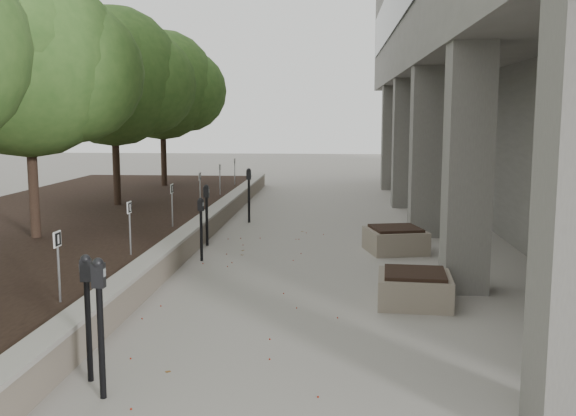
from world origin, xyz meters
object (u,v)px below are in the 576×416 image
(planter_front, at_px, (414,288))
(crabapple_tree_4, at_px, (114,106))
(crabapple_tree_5, at_px, (162,108))
(parking_meter_2, at_px, (88,318))
(parking_meter_4, at_px, (207,215))
(parking_meter_5, at_px, (249,195))
(parking_meter_3, at_px, (201,229))
(crabapple_tree_3, at_px, (29,102))
(parking_meter_1, at_px, (101,329))
(planter_back, at_px, (395,239))

(planter_front, bearing_deg, crabapple_tree_4, 132.86)
(crabapple_tree_5, bearing_deg, crabapple_tree_4, -90.00)
(parking_meter_2, bearing_deg, crabapple_tree_5, 92.67)
(parking_meter_4, xyz_separation_m, parking_meter_5, (0.51, 3.21, 0.05))
(parking_meter_3, bearing_deg, parking_meter_2, -74.61)
(crabapple_tree_3, bearing_deg, parking_meter_3, -2.58)
(parking_meter_1, relative_size, parking_meter_5, 1.00)
(parking_meter_4, relative_size, planter_front, 1.25)
(planter_front, bearing_deg, parking_meter_5, 115.43)
(planter_back, bearing_deg, parking_meter_5, 135.12)
(parking_meter_1, height_order, planter_back, parking_meter_1)
(parking_meter_2, distance_m, parking_meter_4, 7.47)
(crabapple_tree_4, xyz_separation_m, parking_meter_3, (3.45, -5.16, -2.49))
(parking_meter_5, bearing_deg, crabapple_tree_5, 121.55)
(parking_meter_2, bearing_deg, parking_meter_3, 80.64)
(crabapple_tree_3, distance_m, parking_meter_5, 6.39)
(crabapple_tree_3, distance_m, planter_front, 8.35)
(parking_meter_1, distance_m, parking_meter_4, 7.90)
(planter_back, bearing_deg, parking_meter_2, -118.80)
(parking_meter_3, xyz_separation_m, parking_meter_4, (-0.20, 1.54, 0.05))
(crabapple_tree_4, distance_m, parking_meter_1, 12.33)
(crabapple_tree_4, distance_m, crabapple_tree_5, 5.00)
(parking_meter_2, relative_size, parking_meter_4, 1.03)
(parking_meter_1, distance_m, planter_front, 5.10)
(crabapple_tree_4, distance_m, parking_meter_2, 11.86)
(parking_meter_3, xyz_separation_m, planter_front, (3.86, -2.71, -0.38))
(parking_meter_2, bearing_deg, parking_meter_5, 78.93)
(crabapple_tree_5, bearing_deg, planter_back, -50.73)
(parking_meter_2, bearing_deg, parking_meter_1, -64.36)
(crabapple_tree_5, distance_m, parking_meter_1, 17.09)
(parking_meter_3, relative_size, planter_back, 1.11)
(parking_meter_5, xyz_separation_m, planter_back, (3.60, -3.58, -0.47))
(crabapple_tree_3, xyz_separation_m, crabapple_tree_4, (0.00, 5.00, 0.00))
(planter_front, bearing_deg, parking_meter_2, -140.09)
(planter_front, bearing_deg, planter_back, 89.23)
(crabapple_tree_4, height_order, parking_meter_2, crabapple_tree_4)
(crabapple_tree_3, bearing_deg, parking_meter_5, 50.68)
(parking_meter_2, distance_m, parking_meter_5, 10.68)
(parking_meter_1, bearing_deg, parking_meter_2, 124.38)
(crabapple_tree_4, height_order, parking_meter_3, crabapple_tree_4)
(parking_meter_4, height_order, planter_back, parking_meter_4)
(parking_meter_4, bearing_deg, crabapple_tree_4, 132.46)
(crabapple_tree_5, distance_m, planter_back, 11.96)
(crabapple_tree_5, xyz_separation_m, parking_meter_4, (3.25, -8.62, -2.44))
(crabapple_tree_5, bearing_deg, crabapple_tree_3, -90.00)
(parking_meter_3, bearing_deg, crabapple_tree_4, 139.06)
(parking_meter_2, bearing_deg, parking_meter_4, 82.13)
(planter_back, bearing_deg, parking_meter_1, -115.67)
(crabapple_tree_4, relative_size, parking_meter_2, 3.87)
(parking_meter_5, height_order, planter_front, parking_meter_5)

